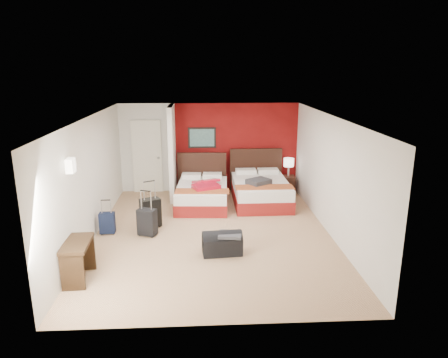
{
  "coord_description": "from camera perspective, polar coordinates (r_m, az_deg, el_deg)",
  "views": [
    {
      "loc": [
        -0.21,
        -8.26,
        3.49
      ],
      "look_at": [
        0.29,
        0.8,
        1.0
      ],
      "focal_mm": 33.14,
      "sensor_mm": 36.0,
      "label": 1
    }
  ],
  "objects": [
    {
      "name": "nightstand",
      "position": [
        11.76,
        8.8,
        -0.79
      ],
      "size": [
        0.39,
        0.39,
        0.51
      ],
      "primitive_type": "cube",
      "rotation": [
        0.0,
        0.0,
        -0.07
      ],
      "color": "black",
      "rests_on": "ground"
    },
    {
      "name": "red_suitcase_open",
      "position": [
        10.43,
        -2.5,
        -0.72
      ],
      "size": [
        0.92,
        1.05,
        0.11
      ],
      "primitive_type": "cube",
      "rotation": [
        0.0,
        0.0,
        0.39
      ],
      "color": "#B10F26",
      "rests_on": "bed_left"
    },
    {
      "name": "desk",
      "position": [
        7.44,
        -19.45,
        -10.6
      ],
      "size": [
        0.45,
        0.84,
        0.69
      ],
      "primitive_type": "cube",
      "rotation": [
        0.0,
        0.0,
        0.05
      ],
      "color": "black",
      "rests_on": "ground"
    },
    {
      "name": "entry_door",
      "position": [
        11.82,
        -10.56,
        3.05
      ],
      "size": [
        0.82,
        0.06,
        2.05
      ],
      "primitive_type": "cube",
      "color": "silver",
      "rests_on": "ground"
    },
    {
      "name": "ground",
      "position": [
        8.97,
        -1.56,
        -7.56
      ],
      "size": [
        6.5,
        6.5,
        0.0
      ],
      "primitive_type": "plane",
      "color": "tan",
      "rests_on": "ground"
    },
    {
      "name": "red_accent_panel",
      "position": [
        11.74,
        1.62,
        4.35
      ],
      "size": [
        3.5,
        0.04,
        2.5
      ],
      "primitive_type": "cube",
      "color": "maroon",
      "rests_on": "ground"
    },
    {
      "name": "partition_wall",
      "position": [
        11.13,
        -7.15,
        3.61
      ],
      "size": [
        0.12,
        1.2,
        2.5
      ],
      "primitive_type": "cube",
      "color": "silver",
      "rests_on": "ground"
    },
    {
      "name": "suitcase_black",
      "position": [
        9.34,
        -10.09,
        -4.76
      ],
      "size": [
        0.5,
        0.44,
        0.64
      ],
      "primitive_type": "cube",
      "rotation": [
        0.0,
        0.0,
        0.5
      ],
      "color": "black",
      "rests_on": "ground"
    },
    {
      "name": "bed_left",
      "position": [
        10.62,
        -3.02,
        -2.29
      ],
      "size": [
        1.39,
        1.91,
        0.55
      ],
      "primitive_type": "cube",
      "rotation": [
        0.0,
        0.0,
        -0.06
      ],
      "color": "white",
      "rests_on": "ground"
    },
    {
      "name": "suitcase_charcoal",
      "position": [
        8.92,
        -10.55,
        -6.02
      ],
      "size": [
        0.44,
        0.35,
        0.56
      ],
      "primitive_type": "cube",
      "rotation": [
        0.0,
        0.0,
        -0.37
      ],
      "color": "black",
      "rests_on": "ground"
    },
    {
      "name": "jacket_bundle",
      "position": [
        10.46,
        4.81,
        -0.37
      ],
      "size": [
        0.69,
        0.66,
        0.13
      ],
      "primitive_type": "cube",
      "rotation": [
        0.0,
        0.0,
        0.61
      ],
      "color": "#393A3F",
      "rests_on": "bed_right"
    },
    {
      "name": "table_lamp",
      "position": [
        11.63,
        8.9,
        1.61
      ],
      "size": [
        0.32,
        0.32,
        0.5
      ],
      "primitive_type": "cylinder",
      "rotation": [
        0.0,
        0.0,
        0.14
      ],
      "color": "white",
      "rests_on": "nightstand"
    },
    {
      "name": "suitcase_navy",
      "position": [
        9.23,
        -15.79,
        -6.0
      ],
      "size": [
        0.33,
        0.2,
        0.44
      ],
      "primitive_type": "cube",
      "rotation": [
        0.0,
        0.0,
        0.03
      ],
      "color": "#101932",
      "rests_on": "ground"
    },
    {
      "name": "room_walls",
      "position": [
        10.0,
        -9.91,
        2.22
      ],
      "size": [
        5.02,
        6.52,
        2.5
      ],
      "color": "silver",
      "rests_on": "ground"
    },
    {
      "name": "bed_right",
      "position": [
        10.86,
        5.07,
        -1.79
      ],
      "size": [
        1.42,
        2.01,
        0.6
      ],
      "primitive_type": "cube",
      "rotation": [
        0.0,
        0.0,
        0.01
      ],
      "color": "silver",
      "rests_on": "ground"
    },
    {
      "name": "duffel_bag",
      "position": [
        8.0,
        -0.26,
        -9.01
      ],
      "size": [
        0.78,
        0.46,
        0.38
      ],
      "primitive_type": "cube",
      "rotation": [
        0.0,
        0.0,
        0.08
      ],
      "color": "black",
      "rests_on": "ground"
    },
    {
      "name": "jacket_draped",
      "position": [
        7.88,
        0.86,
        -7.69
      ],
      "size": [
        0.48,
        0.43,
        0.06
      ],
      "primitive_type": "cube",
      "rotation": [
        0.0,
        0.0,
        -0.16
      ],
      "color": "#3C3C41",
      "rests_on": "duffel_bag"
    }
  ]
}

